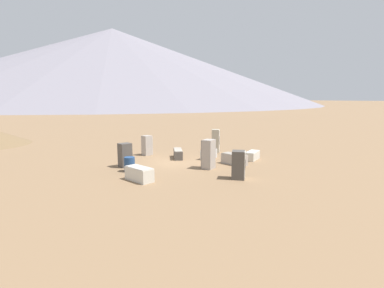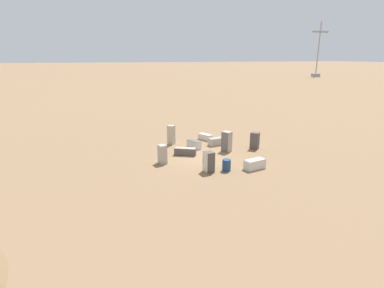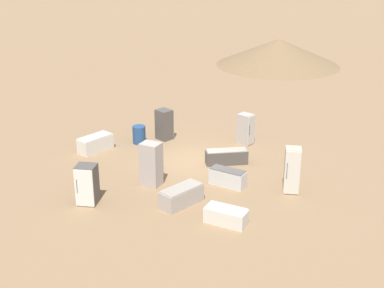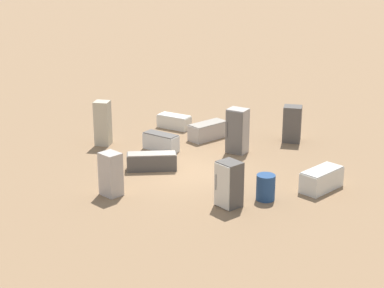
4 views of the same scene
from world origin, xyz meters
name	(u,v)px [view 2 (image 2 of 4)]	position (x,y,z in m)	size (l,w,h in m)	color
ground_plane	(200,157)	(0.00, 0.00, 0.00)	(1000.00, 1000.00, 0.00)	#846647
power_pylon_2	(317,60)	(-89.58, -88.56, 7.23)	(8.14, 2.79, 23.25)	gray
discarded_fridge_0	(255,164)	(-3.04, 4.09, 0.38)	(1.83, 1.08, 0.77)	beige
discarded_fridge_1	(205,137)	(-2.57, -5.23, 0.32)	(1.28, 1.69, 0.64)	beige
discarded_fridge_2	(185,152)	(1.07, -1.01, 0.34)	(1.98, 1.46, 0.68)	#4C4742
discarded_fridge_3	(217,141)	(-2.98, -3.03, 0.37)	(1.88, 0.97, 0.74)	#A89E93
discarded_fridge_4	(162,154)	(3.52, 0.38, 0.78)	(0.71, 0.83, 1.57)	#A89E93
discarded_fridge_5	(209,162)	(0.62, 3.42, 0.79)	(0.78, 0.83, 1.58)	#4C4742
discarded_fridge_6	(171,135)	(1.29, -4.85, 0.97)	(0.88, 0.88, 1.94)	#B2A88E
discarded_fridge_7	(255,141)	(-5.86, -0.69, 0.80)	(1.06, 1.06, 1.61)	#4C4742
discarded_fridge_8	(227,142)	(-2.93, -0.81, 0.95)	(0.96, 1.00, 1.89)	#A89E93
discarded_fridge_9	(194,144)	(-0.41, -2.82, 0.37)	(1.11, 1.65, 0.74)	silver
rusty_barrel	(226,165)	(-0.76, 3.69, 0.46)	(0.66, 0.66, 0.91)	navy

